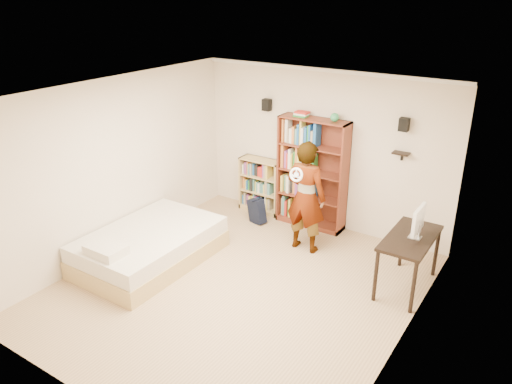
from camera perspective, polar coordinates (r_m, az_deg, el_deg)
ground at (r=7.10m, az=-2.05°, el=-10.83°), size 4.50×5.00×0.01m
room_shell at (r=6.31m, az=-2.27°, el=2.67°), size 4.52×5.02×2.71m
crown_molding at (r=6.06m, az=-2.41°, el=10.77°), size 4.50×5.00×0.06m
speaker_left at (r=8.72m, az=1.24°, el=9.93°), size 0.14×0.12×0.20m
speaker_right at (r=7.76m, az=16.57°, el=7.41°), size 0.14×0.12×0.20m
wall_shelf at (r=7.89m, az=16.23°, el=4.27°), size 0.25×0.16×0.02m
tall_bookshelf at (r=8.50m, az=6.42°, el=2.09°), size 1.20×0.35×1.91m
low_bookshelf at (r=9.17m, az=0.57°, el=0.76°), size 0.80×0.30×1.00m
computer_desk at (r=7.20m, az=16.91°, el=-7.69°), size 0.58×1.16×0.79m
imac at (r=6.91m, az=17.90°, el=-3.35°), size 0.09×0.45×0.45m
daybed at (r=7.73m, az=-12.05°, el=-5.66°), size 1.40×2.15×0.63m
person at (r=7.71m, az=5.72°, el=-0.57°), size 0.65×0.43×1.79m
wii_wheel at (r=7.26m, az=4.63°, el=1.98°), size 0.22×0.08×0.22m
navy_bag at (r=8.81m, az=0.10°, el=-2.15°), size 0.37×0.29×0.44m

